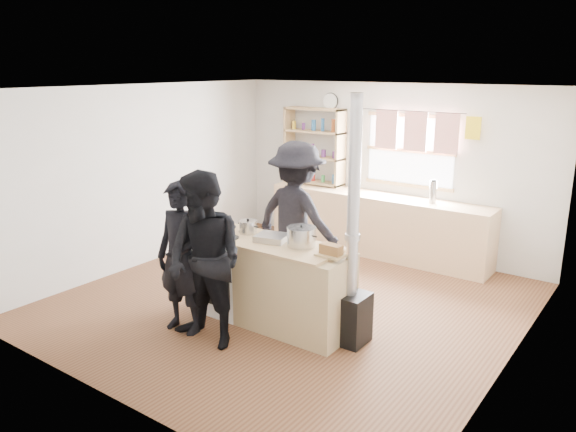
# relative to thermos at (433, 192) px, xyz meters

# --- Properties ---
(ground) EXTENTS (5.00, 5.00, 0.01)m
(ground) POSITION_rel_thermos_xyz_m (-0.83, -2.22, -1.06)
(ground) COLOR brown
(ground) RESTS_ON ground
(back_counter) EXTENTS (3.40, 0.55, 0.90)m
(back_counter) POSITION_rel_thermos_xyz_m (-0.83, 0.00, -0.60)
(back_counter) COLOR #DAB283
(back_counter) RESTS_ON ground
(shelving_unit) EXTENTS (1.00, 0.28, 1.20)m
(shelving_unit) POSITION_rel_thermos_xyz_m (-2.03, 0.12, 0.46)
(shelving_unit) COLOR tan
(shelving_unit) RESTS_ON back_counter
(thermos) EXTENTS (0.10, 0.10, 0.31)m
(thermos) POSITION_rel_thermos_xyz_m (0.00, 0.00, 0.00)
(thermos) COLOR silver
(thermos) RESTS_ON back_counter
(cooking_island) EXTENTS (1.97, 0.64, 0.93)m
(cooking_island) POSITION_rel_thermos_xyz_m (-0.69, -2.77, -0.59)
(cooking_island) COLOR white
(cooking_island) RESTS_ON ground
(skillet_greens) EXTENTS (0.37, 0.37, 0.05)m
(skillet_greens) POSITION_rel_thermos_xyz_m (-1.46, -2.90, -0.10)
(skillet_greens) COLOR black
(skillet_greens) RESTS_ON cooking_island
(roast_tray) EXTENTS (0.38, 0.35, 0.07)m
(roast_tray) POSITION_rel_thermos_xyz_m (-0.71, -2.73, -0.09)
(roast_tray) COLOR silver
(roast_tray) RESTS_ON cooking_island
(stockpot_stove) EXTENTS (0.20, 0.20, 0.17)m
(stockpot_stove) POSITION_rel_thermos_xyz_m (-1.09, -2.66, -0.05)
(stockpot_stove) COLOR #BDBDBF
(stockpot_stove) RESTS_ON cooking_island
(stockpot_counter) EXTENTS (0.30, 0.30, 0.23)m
(stockpot_counter) POSITION_rel_thermos_xyz_m (-0.35, -2.69, -0.02)
(stockpot_counter) COLOR #B1B1B3
(stockpot_counter) RESTS_ON cooking_island
(bread_board) EXTENTS (0.29, 0.21, 0.12)m
(bread_board) POSITION_rel_thermos_xyz_m (0.07, -2.79, -0.07)
(bread_board) COLOR tan
(bread_board) RESTS_ON cooking_island
(flue_heater) EXTENTS (0.35, 0.35, 2.50)m
(flue_heater) POSITION_rel_thermos_xyz_m (0.23, -2.65, -0.41)
(flue_heater) COLOR black
(flue_heater) RESTS_ON ground
(person_near_left) EXTENTS (0.63, 0.44, 1.62)m
(person_near_left) POSITION_rel_thermos_xyz_m (-1.34, -3.45, -0.24)
(person_near_left) COLOR black
(person_near_left) RESTS_ON ground
(person_near_right) EXTENTS (0.88, 0.70, 1.77)m
(person_near_right) POSITION_rel_thermos_xyz_m (-0.93, -3.52, -0.17)
(person_near_right) COLOR black
(person_near_right) RESTS_ON ground
(person_far) EXTENTS (1.26, 0.79, 1.87)m
(person_far) POSITION_rel_thermos_xyz_m (-0.99, -1.84, -0.12)
(person_far) COLOR black
(person_far) RESTS_ON ground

